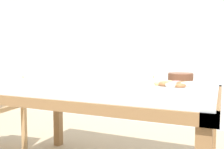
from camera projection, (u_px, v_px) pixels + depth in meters
The scene contains 8 objects.
wall_back at pixel (159, 29), 3.41m from camera, with size 8.00×0.10×2.60m, color silver.
dining_table at pixel (101, 94), 1.84m from camera, with size 1.62×1.10×0.74m.
cake_chocolate_round at pixel (180, 78), 1.95m from camera, with size 0.31×0.31×0.07m.
pastry_platter at pixel (174, 85), 1.58m from camera, with size 0.34×0.34×0.04m.
plate_stack at pixel (80, 77), 2.00m from camera, with size 0.21×0.21×0.07m.
tealight_near_cakes at pixel (84, 76), 2.34m from camera, with size 0.04×0.04×0.04m.
tealight_centre at pixel (154, 79), 2.09m from camera, with size 0.04×0.04×0.04m.
tealight_near_front at pixel (23, 79), 2.07m from camera, with size 0.04×0.04×0.04m.
Camera 1 is at (0.82, -1.63, 0.95)m, focal length 40.00 mm.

